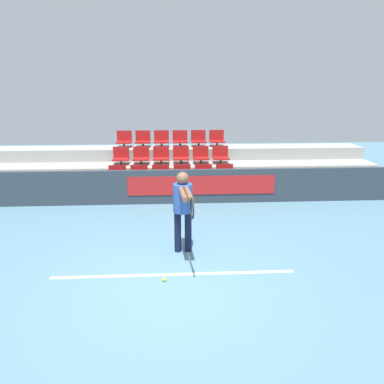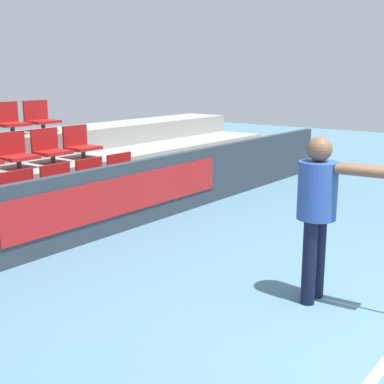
{
  "view_description": "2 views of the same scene",
  "coord_description": "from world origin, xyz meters",
  "px_view_note": "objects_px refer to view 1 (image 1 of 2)",
  "views": [
    {
      "loc": [
        -0.02,
        -5.31,
        3.05
      ],
      "look_at": [
        0.43,
        2.35,
        0.87
      ],
      "focal_mm": 35.0,
      "sensor_mm": 36.0,
      "label": 1
    },
    {
      "loc": [
        -4.25,
        -0.69,
        2.11
      ],
      "look_at": [
        -0.26,
        2.36,
        0.98
      ],
      "focal_mm": 50.0,
      "sensor_mm": 36.0,
      "label": 2
    }
  ],
  "objects_px": {
    "stadium_chair_1": "(139,176)",
    "stadium_chair_5": "(225,175)",
    "stadium_chair_9": "(181,156)",
    "stadium_chair_6": "(121,157)",
    "stadium_chair_4": "(204,175)",
    "stadium_chair_16": "(198,139)",
    "stadium_chair_8": "(161,156)",
    "stadium_chair_13": "(143,140)",
    "stadium_chair_12": "(124,140)",
    "stadium_chair_14": "(162,140)",
    "stadium_chair_2": "(161,176)",
    "tennis_ball": "(164,279)",
    "stadium_chair_3": "(182,175)",
    "stadium_chair_10": "(201,156)",
    "stadium_chair_15": "(180,139)",
    "stadium_chair_11": "(221,156)",
    "stadium_chair_17": "(217,139)",
    "stadium_chair_7": "(141,156)",
    "tennis_player": "(183,204)"
  },
  "relations": [
    {
      "from": "stadium_chair_1",
      "to": "stadium_chair_5",
      "type": "distance_m",
      "value": 2.44
    },
    {
      "from": "stadium_chair_9",
      "to": "stadium_chair_6",
      "type": "bearing_deg",
      "value": 180.0
    },
    {
      "from": "stadium_chair_4",
      "to": "stadium_chair_9",
      "type": "height_order",
      "value": "stadium_chair_9"
    },
    {
      "from": "stadium_chair_9",
      "to": "stadium_chair_16",
      "type": "relative_size",
      "value": 1.0
    },
    {
      "from": "stadium_chair_8",
      "to": "stadium_chair_13",
      "type": "bearing_deg",
      "value": 121.39
    },
    {
      "from": "stadium_chair_5",
      "to": "stadium_chair_12",
      "type": "bearing_deg",
      "value": 146.75
    },
    {
      "from": "stadium_chair_4",
      "to": "stadium_chair_6",
      "type": "xyz_separation_m",
      "value": [
        -2.44,
        1.0,
        0.37
      ]
    },
    {
      "from": "stadium_chair_8",
      "to": "stadium_chair_14",
      "type": "height_order",
      "value": "stadium_chair_14"
    },
    {
      "from": "stadium_chair_2",
      "to": "stadium_chair_6",
      "type": "distance_m",
      "value": 1.62
    },
    {
      "from": "stadium_chair_12",
      "to": "tennis_ball",
      "type": "bearing_deg",
      "value": -78.71
    },
    {
      "from": "stadium_chair_13",
      "to": "stadium_chair_3",
      "type": "bearing_deg",
      "value": -58.61
    },
    {
      "from": "stadium_chair_10",
      "to": "stadium_chair_15",
      "type": "relative_size",
      "value": 1.0
    },
    {
      "from": "stadium_chair_11",
      "to": "stadium_chair_15",
      "type": "bearing_deg",
      "value": 140.67
    },
    {
      "from": "stadium_chair_17",
      "to": "stadium_chair_6",
      "type": "bearing_deg",
      "value": -161.85
    },
    {
      "from": "stadium_chair_7",
      "to": "stadium_chair_5",
      "type": "bearing_deg",
      "value": -22.28
    },
    {
      "from": "stadium_chair_7",
      "to": "stadium_chair_15",
      "type": "relative_size",
      "value": 1.0
    },
    {
      "from": "stadium_chair_11",
      "to": "stadium_chair_12",
      "type": "bearing_deg",
      "value": 161.85
    },
    {
      "from": "stadium_chair_2",
      "to": "stadium_chair_13",
      "type": "bearing_deg",
      "value": 106.97
    },
    {
      "from": "stadium_chair_4",
      "to": "stadium_chair_16",
      "type": "relative_size",
      "value": 1.0
    },
    {
      "from": "stadium_chair_1",
      "to": "stadium_chair_3",
      "type": "xyz_separation_m",
      "value": [
        1.22,
        0.0,
        0.0
      ]
    },
    {
      "from": "stadium_chair_11",
      "to": "stadium_chair_14",
      "type": "bearing_deg",
      "value": 151.35
    },
    {
      "from": "stadium_chair_10",
      "to": "stadium_chair_15",
      "type": "height_order",
      "value": "stadium_chair_15"
    },
    {
      "from": "stadium_chair_3",
      "to": "stadium_chair_14",
      "type": "height_order",
      "value": "stadium_chair_14"
    },
    {
      "from": "stadium_chair_8",
      "to": "stadium_chair_16",
      "type": "relative_size",
      "value": 1.0
    },
    {
      "from": "stadium_chair_12",
      "to": "stadium_chair_15",
      "type": "bearing_deg",
      "value": 0.0
    },
    {
      "from": "stadium_chair_7",
      "to": "tennis_ball",
      "type": "distance_m",
      "value": 6.0
    },
    {
      "from": "stadium_chair_6",
      "to": "tennis_ball",
      "type": "height_order",
      "value": "stadium_chair_6"
    },
    {
      "from": "stadium_chair_6",
      "to": "stadium_chair_16",
      "type": "bearing_deg",
      "value": 22.28
    },
    {
      "from": "stadium_chair_1",
      "to": "stadium_chair_5",
      "type": "height_order",
      "value": "same"
    },
    {
      "from": "stadium_chair_9",
      "to": "tennis_player",
      "type": "height_order",
      "value": "tennis_player"
    },
    {
      "from": "stadium_chair_4",
      "to": "stadium_chair_14",
      "type": "distance_m",
      "value": 2.46
    },
    {
      "from": "stadium_chair_4",
      "to": "stadium_chair_11",
      "type": "distance_m",
      "value": 1.23
    },
    {
      "from": "stadium_chair_14",
      "to": "stadium_chair_15",
      "type": "xyz_separation_m",
      "value": [
        0.61,
        0.0,
        0.0
      ]
    },
    {
      "from": "stadium_chair_5",
      "to": "stadium_chair_8",
      "type": "distance_m",
      "value": 2.12
    },
    {
      "from": "stadium_chair_13",
      "to": "tennis_ball",
      "type": "height_order",
      "value": "stadium_chair_13"
    },
    {
      "from": "stadium_chair_8",
      "to": "stadium_chair_16",
      "type": "height_order",
      "value": "stadium_chair_16"
    },
    {
      "from": "stadium_chair_6",
      "to": "stadium_chair_12",
      "type": "bearing_deg",
      "value": 90.0
    },
    {
      "from": "stadium_chair_4",
      "to": "stadium_chair_17",
      "type": "height_order",
      "value": "stadium_chair_17"
    },
    {
      "from": "stadium_chair_1",
      "to": "stadium_chair_12",
      "type": "xyz_separation_m",
      "value": [
        -0.61,
        2.0,
        0.74
      ]
    },
    {
      "from": "stadium_chair_16",
      "to": "stadium_chair_6",
      "type": "bearing_deg",
      "value": -157.72
    },
    {
      "from": "stadium_chair_5",
      "to": "stadium_chair_8",
      "type": "relative_size",
      "value": 1.0
    },
    {
      "from": "stadium_chair_13",
      "to": "stadium_chair_16",
      "type": "bearing_deg",
      "value": 0.0
    },
    {
      "from": "stadium_chair_12",
      "to": "tennis_player",
      "type": "bearing_deg",
      "value": -73.52
    },
    {
      "from": "stadium_chair_1",
      "to": "tennis_ball",
      "type": "height_order",
      "value": "stadium_chair_1"
    },
    {
      "from": "stadium_chair_1",
      "to": "stadium_chair_2",
      "type": "bearing_deg",
      "value": 0.0
    },
    {
      "from": "stadium_chair_6",
      "to": "stadium_chair_7",
      "type": "height_order",
      "value": "same"
    },
    {
      "from": "stadium_chair_4",
      "to": "stadium_chair_17",
      "type": "bearing_deg",
      "value": 73.03
    },
    {
      "from": "stadium_chair_4",
      "to": "stadium_chair_5",
      "type": "height_order",
      "value": "same"
    },
    {
      "from": "stadium_chair_4",
      "to": "stadium_chair_15",
      "type": "distance_m",
      "value": 2.22
    },
    {
      "from": "stadium_chair_5",
      "to": "stadium_chair_14",
      "type": "relative_size",
      "value": 1.0
    }
  ]
}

